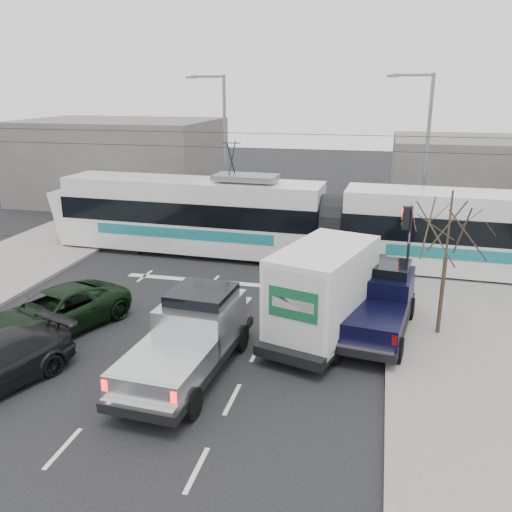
% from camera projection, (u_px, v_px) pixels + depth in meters
% --- Properties ---
extents(ground, '(120.00, 120.00, 0.00)m').
position_uv_depth(ground, '(208.00, 345.00, 18.26)').
color(ground, black).
rests_on(ground, ground).
extents(sidewalk_right, '(6.00, 60.00, 0.15)m').
position_uv_depth(sidewalk_right, '(493.00, 374.00, 16.27)').
color(sidewalk_right, gray).
rests_on(sidewalk_right, ground).
extents(rails, '(60.00, 1.60, 0.03)m').
position_uv_depth(rails, '(269.00, 258.00, 27.54)').
color(rails, '#33302D').
rests_on(rails, ground).
extents(building_left, '(14.00, 10.00, 6.00)m').
position_uv_depth(building_left, '(121.00, 160.00, 40.85)').
color(building_left, slate).
rests_on(building_left, ground).
extents(building_right, '(12.00, 10.00, 5.00)m').
position_uv_depth(building_right, '(482.00, 175.00, 37.18)').
color(building_right, slate).
rests_on(building_right, ground).
extents(bare_tree, '(2.40, 2.40, 5.00)m').
position_uv_depth(bare_tree, '(449.00, 231.00, 17.79)').
color(bare_tree, '#47382B').
rests_on(bare_tree, ground).
extents(traffic_signal, '(0.44, 0.44, 3.60)m').
position_uv_depth(traffic_signal, '(407.00, 230.00, 22.06)').
color(traffic_signal, black).
rests_on(traffic_signal, ground).
extents(street_lamp_near, '(2.38, 0.25, 9.00)m').
position_uv_depth(street_lamp_near, '(423.00, 151.00, 28.13)').
color(street_lamp_near, slate).
rests_on(street_lamp_near, ground).
extents(street_lamp_far, '(2.38, 0.25, 9.00)m').
position_uv_depth(street_lamp_far, '(222.00, 143.00, 32.50)').
color(street_lamp_far, slate).
rests_on(street_lamp_far, ground).
extents(catenary, '(60.00, 0.20, 7.00)m').
position_uv_depth(catenary, '(269.00, 182.00, 26.38)').
color(catenary, black).
rests_on(catenary, ground).
extents(tram, '(28.11, 4.00, 5.72)m').
position_uv_depth(tram, '(332.00, 224.00, 26.06)').
color(tram, white).
rests_on(tram, ground).
extents(silver_pickup, '(2.63, 6.50, 2.31)m').
position_uv_depth(silver_pickup, '(192.00, 335.00, 16.41)').
color(silver_pickup, black).
rests_on(silver_pickup, ground).
extents(box_truck, '(4.12, 7.06, 3.34)m').
position_uv_depth(box_truck, '(330.00, 291.00, 18.56)').
color(box_truck, black).
rests_on(box_truck, ground).
extents(navy_pickup, '(2.78, 5.80, 2.35)m').
position_uv_depth(navy_pickup, '(379.00, 301.00, 18.92)').
color(navy_pickup, black).
rests_on(navy_pickup, ground).
extents(green_car, '(4.18, 5.87, 1.48)m').
position_uv_depth(green_car, '(56.00, 311.00, 19.12)').
color(green_car, black).
rests_on(green_car, ground).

